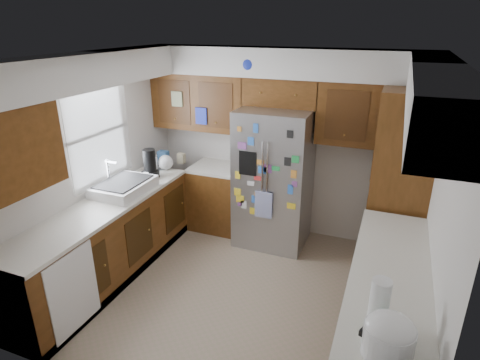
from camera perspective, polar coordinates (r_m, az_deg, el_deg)
name	(u,v)px	position (r m, az deg, el deg)	size (l,w,h in m)	color
floor	(239,290)	(4.63, -0.08, -15.41)	(3.60, 3.60, 0.00)	tan
room_shell	(243,122)	(4.18, 0.40, 8.28)	(3.64, 3.24, 2.52)	silver
left_counter_run	(135,233)	(5.00, -14.76, -7.33)	(1.36, 3.20, 0.92)	#492A0E
right_counter_run	(383,322)	(3.79, 19.73, -18.53)	(0.63, 2.25, 0.92)	#492A0E
pantry	(399,183)	(4.90, 21.71, -0.46)	(0.60, 0.90, 2.15)	#492A0E
fridge	(274,178)	(5.19, 4.81, 0.22)	(0.90, 0.79, 1.80)	gray
bridge_cabinet	(282,92)	(5.12, 5.95, 12.38)	(0.96, 0.34, 0.35)	#492A0E
fridge_top_items	(267,66)	(5.06, 3.88, 15.89)	(0.87, 0.31, 0.31)	#1A2DAF
sink_assembly	(124,186)	(4.89, -16.21, -0.89)	(0.52, 0.70, 0.37)	white
left_counter_clutter	(158,163)	(5.40, -11.60, 2.41)	(0.34, 0.85, 0.38)	black
rice_cooker	(389,336)	(2.69, 20.43, -20.06)	(0.31, 0.30, 0.27)	white
paper_towel	(380,299)	(2.93, 19.26, -15.74)	(0.13, 0.13, 0.30)	white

